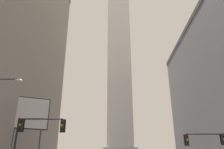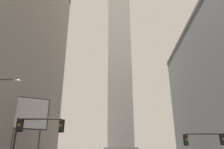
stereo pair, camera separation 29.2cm
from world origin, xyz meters
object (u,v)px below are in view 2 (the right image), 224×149
traffic_light_mid_left (32,132)px  traffic_light_mid_right (211,144)px  billboard_sign (29,115)px  obelisk (119,55)px

traffic_light_mid_left → traffic_light_mid_right: size_ratio=1.18×
billboard_sign → traffic_light_mid_right: bearing=0.2°
traffic_light_mid_left → traffic_light_mid_right: traffic_light_mid_left is taller
obelisk → billboard_sign: 48.66m
obelisk → billboard_sign: size_ratio=7.56×
traffic_light_mid_left → billboard_sign: (-2.46, 4.90, 2.72)m
obelisk → traffic_light_mid_right: obelisk is taller
traffic_light_mid_right → traffic_light_mid_left: bearing=-165.9°
obelisk → traffic_light_mid_left: 53.57m
traffic_light_mid_left → billboard_sign: size_ratio=0.63×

